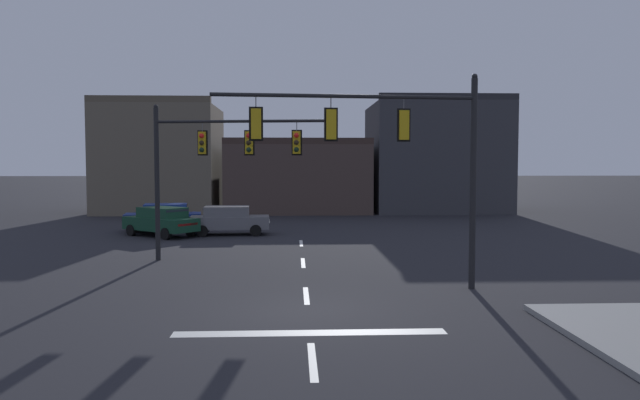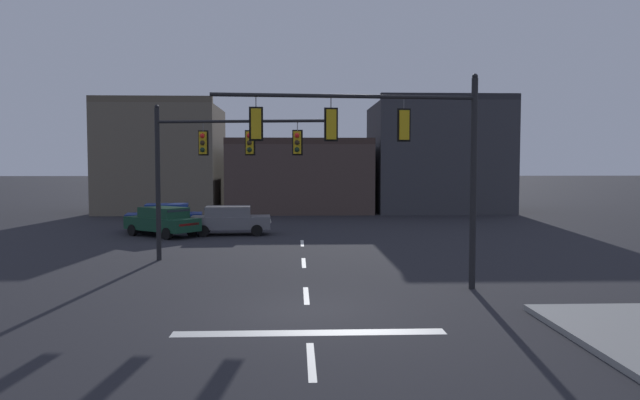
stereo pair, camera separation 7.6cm
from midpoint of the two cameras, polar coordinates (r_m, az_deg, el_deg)
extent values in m
plane|color=#232328|center=(16.20, -1.07, -10.65)|extent=(400.00, 400.00, 0.00)
cube|color=silver|center=(14.26, -0.89, -12.58)|extent=(6.40, 0.50, 0.01)
cube|color=silver|center=(12.35, -0.66, -15.13)|extent=(0.16, 2.40, 0.01)
cube|color=silver|center=(18.14, -1.21, -9.11)|extent=(0.16, 2.40, 0.01)
cube|color=silver|center=(24.04, -1.48, -6.02)|extent=(0.16, 2.40, 0.01)
cube|color=silver|center=(29.97, -1.64, -4.15)|extent=(0.16, 2.40, 0.01)
cylinder|color=black|center=(19.34, 14.56, 1.45)|extent=(0.20, 0.20, 6.62)
cylinder|color=black|center=(18.36, 2.60, 9.88)|extent=(8.12, 0.76, 0.12)
sphere|color=black|center=(19.52, 14.71, 11.35)|extent=(0.18, 0.18, 0.18)
cylinder|color=#56565B|center=(18.72, 8.13, 9.00)|extent=(0.03, 0.03, 0.35)
cube|color=gold|center=(18.67, 8.12, 7.10)|extent=(0.32, 0.26, 0.90)
sphere|color=red|center=(18.81, 8.02, 7.93)|extent=(0.20, 0.20, 0.20)
sphere|color=#2D2314|center=(18.79, 8.01, 7.07)|extent=(0.20, 0.20, 0.20)
sphere|color=black|center=(18.77, 8.01, 6.21)|extent=(0.20, 0.20, 0.20)
cube|color=black|center=(18.65, 8.13, 7.10)|extent=(0.42, 0.06, 1.02)
cylinder|color=#56565B|center=(18.27, 1.18, 9.18)|extent=(0.03, 0.03, 0.35)
cube|color=gold|center=(18.22, 1.17, 7.22)|extent=(0.32, 0.26, 0.90)
sphere|color=red|center=(18.37, 1.12, 8.07)|extent=(0.20, 0.20, 0.20)
sphere|color=#2D2314|center=(18.35, 1.12, 7.19)|extent=(0.20, 0.20, 0.20)
sphere|color=black|center=(18.33, 1.12, 6.32)|extent=(0.20, 0.20, 0.20)
cube|color=black|center=(18.20, 1.18, 7.22)|extent=(0.42, 0.06, 1.02)
cylinder|color=#56565B|center=(18.10, -6.02, 9.21)|extent=(0.03, 0.03, 0.35)
cube|color=gold|center=(18.04, -6.01, 7.24)|extent=(0.32, 0.26, 0.90)
sphere|color=red|center=(18.19, -6.02, 8.10)|extent=(0.20, 0.20, 0.20)
sphere|color=#2D2314|center=(18.17, -6.02, 7.21)|extent=(0.20, 0.20, 0.20)
sphere|color=black|center=(18.16, -6.01, 6.33)|extent=(0.20, 0.20, 0.20)
cube|color=black|center=(18.02, -6.01, 7.24)|extent=(0.42, 0.06, 1.02)
cylinder|color=black|center=(25.32, -15.15, 1.44)|extent=(0.20, 0.20, 6.24)
cylinder|color=black|center=(24.37, -7.52, 7.46)|extent=(6.89, 1.05, 0.12)
sphere|color=black|center=(25.42, -15.26, 8.60)|extent=(0.18, 0.18, 0.18)
cylinder|color=#56565B|center=(24.74, -11.02, 6.82)|extent=(0.03, 0.03, 0.35)
cube|color=gold|center=(24.71, -11.01, 5.38)|extent=(0.33, 0.28, 0.90)
sphere|color=red|center=(24.60, -11.10, 6.04)|extent=(0.20, 0.20, 0.20)
sphere|color=#2D2314|center=(24.59, -11.09, 5.39)|extent=(0.20, 0.20, 0.20)
sphere|color=black|center=(24.58, -11.08, 4.73)|extent=(0.20, 0.20, 0.20)
cube|color=black|center=(24.73, -10.99, 5.38)|extent=(0.42, 0.09, 1.02)
cylinder|color=#56565B|center=(24.27, -6.63, 6.93)|extent=(0.03, 0.03, 0.35)
cube|color=gold|center=(24.24, -6.62, 5.46)|extent=(0.33, 0.28, 0.90)
sphere|color=red|center=(24.13, -6.69, 6.14)|extent=(0.20, 0.20, 0.20)
sphere|color=#2D2314|center=(24.11, -6.68, 5.47)|extent=(0.20, 0.20, 0.20)
sphere|color=black|center=(24.10, -6.68, 4.80)|extent=(0.20, 0.20, 0.20)
cube|color=black|center=(24.26, -6.61, 5.46)|extent=(0.42, 0.09, 1.02)
cylinder|color=#56565B|center=(23.95, -2.08, 7.00)|extent=(0.03, 0.03, 0.35)
cube|color=gold|center=(23.91, -2.08, 5.51)|extent=(0.33, 0.28, 0.90)
sphere|color=red|center=(23.80, -2.12, 6.19)|extent=(0.20, 0.20, 0.20)
sphere|color=#2D2314|center=(23.79, -2.12, 5.52)|extent=(0.20, 0.20, 0.20)
sphere|color=black|center=(23.78, -2.12, 4.84)|extent=(0.20, 0.20, 0.20)
cube|color=black|center=(23.93, -2.07, 5.50)|extent=(0.42, 0.09, 1.02)
cube|color=slate|center=(33.91, -8.45, -2.12)|extent=(4.50, 2.06, 0.70)
cube|color=slate|center=(33.86, -8.71, -1.06)|extent=(2.55, 1.74, 0.56)
cube|color=#2D3842|center=(33.83, -7.41, -1.09)|extent=(0.34, 1.53, 0.47)
cube|color=#2D3842|center=(33.95, -10.68, -1.11)|extent=(0.31, 1.53, 0.46)
cylinder|color=black|center=(34.75, -5.98, -2.60)|extent=(0.65, 0.26, 0.64)
cylinder|color=black|center=(33.06, -6.00, -2.91)|extent=(0.65, 0.26, 0.64)
cylinder|color=black|center=(34.89, -10.76, -2.62)|extent=(0.65, 0.26, 0.64)
cylinder|color=black|center=(33.21, -11.02, -2.92)|extent=(0.65, 0.26, 0.64)
sphere|color=silver|center=(34.44, -4.78, -1.93)|extent=(0.16, 0.16, 0.16)
sphere|color=silver|center=(33.30, -4.74, -2.11)|extent=(0.16, 0.16, 0.16)
cube|color=maroon|center=(34.08, -12.11, -2.00)|extent=(0.12, 1.37, 0.12)
cube|color=navy|center=(36.73, -14.57, -1.78)|extent=(4.62, 2.43, 0.70)
cube|color=navy|center=(36.67, -14.35, -0.79)|extent=(2.67, 1.95, 0.56)
cube|color=#2D3842|center=(36.73, -15.55, -0.84)|extent=(0.47, 1.54, 0.47)
cube|color=#2D3842|center=(36.62, -12.53, -0.81)|extent=(0.44, 1.54, 0.46)
cylinder|color=black|center=(36.05, -16.96, -2.52)|extent=(0.67, 0.31, 0.64)
cylinder|color=black|center=(37.73, -16.68, -2.25)|extent=(0.67, 0.31, 0.64)
cylinder|color=black|center=(35.86, -12.33, -2.48)|extent=(0.67, 0.31, 0.64)
cylinder|color=black|center=(37.55, -12.27, -2.22)|extent=(0.67, 0.31, 0.64)
sphere|color=silver|center=(36.37, -18.06, -1.80)|extent=(0.16, 0.16, 0.16)
sphere|color=silver|center=(37.50, -17.84, -1.65)|extent=(0.16, 0.16, 0.16)
cube|color=maroon|center=(36.65, -11.17, -1.62)|extent=(0.24, 1.36, 0.12)
cube|color=#143D28|center=(33.94, -14.81, -2.19)|extent=(4.57, 4.14, 0.70)
cube|color=#143D28|center=(33.77, -14.66, -1.15)|extent=(2.93, 2.78, 0.56)
cube|color=#2D3842|center=(34.36, -15.47, -1.12)|extent=(1.14, 1.35, 0.47)
cube|color=#2D3842|center=(32.88, -13.36, -1.28)|extent=(1.11, 1.33, 0.46)
cylinder|color=black|center=(34.60, -17.41, -2.77)|extent=(0.64, 0.57, 0.64)
cylinder|color=black|center=(35.63, -15.22, -2.56)|extent=(0.64, 0.57, 0.64)
cylinder|color=black|center=(32.32, -14.33, -3.14)|extent=(0.64, 0.57, 0.64)
cylinder|color=black|center=(33.43, -12.09, -2.90)|extent=(0.64, 0.57, 0.64)
sphere|color=silver|center=(35.30, -17.77, -1.95)|extent=(0.16, 0.16, 0.16)
sphere|color=silver|center=(35.99, -16.29, -1.83)|extent=(0.16, 0.16, 0.16)
cube|color=maroon|center=(32.28, -12.36, -2.30)|extent=(0.88, 1.10, 0.12)
cube|color=#665B4C|center=(51.44, -14.75, 3.72)|extent=(9.43, 8.50, 8.68)
cube|color=brown|center=(47.85, -15.87, 9.25)|extent=(9.43, 0.60, 0.50)
cube|color=#473833|center=(52.33, -1.93, 2.10)|extent=(11.68, 12.66, 5.53)
cube|color=#3A2B26|center=(46.32, -1.90, 5.66)|extent=(11.68, 0.60, 0.50)
cube|color=#38383D|center=(52.10, 11.12, 3.93)|extent=(10.92, 9.40, 8.99)
cube|color=#2B2B30|center=(48.13, 12.42, 9.64)|extent=(10.92, 0.60, 0.50)
camera|label=1|loc=(0.04, -89.88, 0.01)|focal=33.48mm
camera|label=2|loc=(0.04, 90.12, -0.01)|focal=33.48mm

